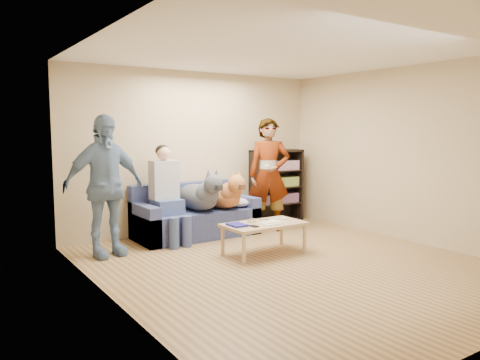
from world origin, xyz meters
TOP-DOWN VIEW (x-y plane):
  - ground at (0.00, 0.00)m, footprint 5.00×5.00m
  - ceiling at (0.00, 0.00)m, footprint 5.00×5.00m
  - wall_back at (0.00, 2.50)m, footprint 4.50×0.00m
  - wall_left at (-2.25, 0.00)m, footprint 0.00×5.00m
  - wall_right at (2.25, 0.00)m, footprint 0.00×5.00m
  - blanket at (0.46, 1.89)m, footprint 0.40×0.33m
  - person_standing_right at (0.97, 1.79)m, footprint 0.81×0.74m
  - person_standing_left at (-1.79, 1.73)m, footprint 1.14×0.60m
  - held_controller at (0.77, 1.59)m, footprint 0.07×0.13m
  - notebook_blue at (-0.39, 0.69)m, footprint 0.20×0.26m
  - papers at (0.06, 0.54)m, footprint 0.26×0.20m
  - magazine at (0.09, 0.56)m, footprint 0.22×0.17m
  - camera_silver at (-0.11, 0.76)m, footprint 0.11×0.06m
  - controller_a at (0.29, 0.74)m, footprint 0.04×0.13m
  - controller_b at (0.37, 0.66)m, footprint 0.09×0.06m
  - headphone_cup_a at (0.21, 0.62)m, footprint 0.07×0.07m
  - headphone_cup_b at (0.21, 0.70)m, footprint 0.07×0.07m
  - pen_orange at (-0.01, 0.48)m, footprint 0.13×0.06m
  - pen_black at (0.13, 0.82)m, footprint 0.13×0.08m
  - wallet at (-0.24, 0.52)m, footprint 0.07×0.12m
  - sofa at (-0.25, 2.10)m, footprint 1.90×0.85m
  - person_seated at (-0.78, 1.97)m, footprint 0.40×0.73m
  - dog_gray at (-0.24, 1.93)m, footprint 0.47×1.28m
  - dog_tan at (0.17, 1.91)m, footprint 0.44×1.18m
  - coffee_table at (0.01, 0.64)m, footprint 1.10×0.60m
  - bookshelf at (1.55, 2.33)m, footprint 1.00×0.34m

SIDE VIEW (x-z plane):
  - ground at x=0.00m, z-range 0.00..0.00m
  - sofa at x=-0.25m, z-range -0.13..0.69m
  - coffee_table at x=0.01m, z-range 0.16..0.58m
  - pen_orange at x=-0.01m, z-range 0.42..0.43m
  - pen_black at x=0.13m, z-range 0.42..0.43m
  - papers at x=0.06m, z-range 0.42..0.43m
  - wallet at x=-0.24m, z-range 0.42..0.43m
  - headphone_cup_a at x=0.21m, z-range 0.42..0.44m
  - headphone_cup_b at x=0.21m, z-range 0.42..0.44m
  - notebook_blue at x=-0.39m, z-range 0.42..0.45m
  - controller_a at x=0.29m, z-range 0.42..0.45m
  - controller_b at x=0.37m, z-range 0.42..0.45m
  - magazine at x=0.09m, z-range 0.43..0.45m
  - camera_silver at x=-0.11m, z-range 0.42..0.47m
  - blanket at x=0.46m, z-range 0.43..0.56m
  - dog_tan at x=0.17m, z-range 0.33..0.97m
  - dog_gray at x=-0.24m, z-range 0.33..1.00m
  - bookshelf at x=1.55m, z-range 0.03..1.33m
  - person_seated at x=-0.78m, z-range 0.04..1.51m
  - person_standing_right at x=0.97m, z-range 0.00..1.85m
  - person_standing_left at x=-1.79m, z-range 0.00..1.87m
  - held_controller at x=0.77m, z-range 1.08..1.11m
  - wall_back at x=0.00m, z-range -0.95..3.55m
  - wall_left at x=-2.25m, z-range -1.20..3.80m
  - wall_right at x=2.25m, z-range -1.20..3.80m
  - ceiling at x=0.00m, z-range 2.60..2.60m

